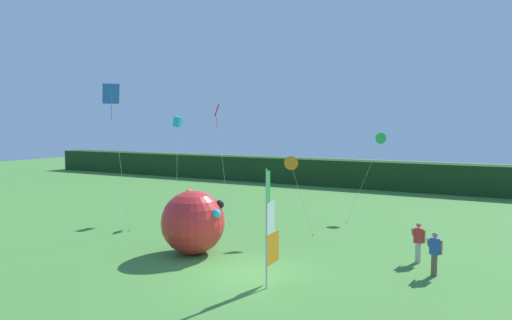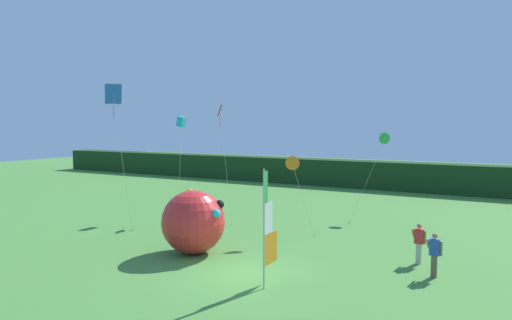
# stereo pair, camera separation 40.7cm
# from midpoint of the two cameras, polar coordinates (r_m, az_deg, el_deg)

# --- Properties ---
(ground_plane) EXTENTS (120.00, 120.00, 0.00)m
(ground_plane) POSITION_cam_midpoint_polar(r_m,az_deg,el_deg) (17.46, -1.89, -14.30)
(ground_plane) COLOR #478438
(distant_treeline) EXTENTS (80.00, 2.40, 2.44)m
(distant_treeline) POSITION_cam_midpoint_polar(r_m,az_deg,el_deg) (41.15, 16.04, -1.89)
(distant_treeline) COLOR #193819
(distant_treeline) RESTS_ON ground
(banner_flag) EXTENTS (0.06, 1.03, 4.14)m
(banner_flag) POSITION_cam_midpoint_polar(r_m,az_deg,el_deg) (15.68, 1.08, -8.93)
(banner_flag) COLOR #B7B7BC
(banner_flag) RESTS_ON ground
(person_near_banner) EXTENTS (0.55, 0.48, 1.65)m
(person_near_banner) POSITION_cam_midpoint_polar(r_m,az_deg,el_deg) (19.63, 19.44, -9.77)
(person_near_banner) COLOR #B7B2A3
(person_near_banner) RESTS_ON ground
(person_mid_field) EXTENTS (0.55, 0.48, 1.66)m
(person_mid_field) POSITION_cam_midpoint_polar(r_m,az_deg,el_deg) (18.14, 21.22, -10.98)
(person_mid_field) COLOR brown
(person_mid_field) RESTS_ON ground
(inflatable_balloon) EXTENTS (2.87, 2.79, 2.79)m
(inflatable_balloon) POSITION_cam_midpoint_polar(r_m,az_deg,el_deg) (19.86, -8.61, -7.86)
(inflatable_balloon) COLOR red
(inflatable_balloon) RESTS_ON ground
(kite_orange_delta_0) EXTENTS (1.39, 0.95, 4.09)m
(kite_orange_delta_0) POSITION_cam_midpoint_polar(r_m,az_deg,el_deg) (22.38, 3.97, -0.46)
(kite_orange_delta_0) COLOR brown
(kite_orange_delta_0) RESTS_ON ground
(kite_green_delta_1) EXTENTS (1.52, 3.76, 5.17)m
(kite_green_delta_1) POSITION_cam_midpoint_polar(r_m,az_deg,el_deg) (29.01, 15.32, 2.63)
(kite_green_delta_1) COLOR brown
(kite_green_delta_1) RESTS_ON ground
(kite_red_diamond_2) EXTENTS (2.62, 2.66, 6.93)m
(kite_red_diamond_2) POSITION_cam_midpoint_polar(r_m,az_deg,el_deg) (28.00, -5.36, 5.47)
(kite_red_diamond_2) COLOR brown
(kite_red_diamond_2) RESTS_ON ground
(kite_cyan_box_3) EXTENTS (1.95, 2.69, 6.20)m
(kite_cyan_box_3) POSITION_cam_midpoint_polar(r_m,az_deg,el_deg) (28.53, -10.37, 4.76)
(kite_cyan_box_3) COLOR brown
(kite_cyan_box_3) RESTS_ON ground
(kite_blue_diamond_4) EXTENTS (0.98, 1.79, 7.65)m
(kite_blue_diamond_4) POSITION_cam_midpoint_polar(r_m,az_deg,el_deg) (23.43, -18.43, 7.43)
(kite_blue_diamond_4) COLOR brown
(kite_blue_diamond_4) RESTS_ON ground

